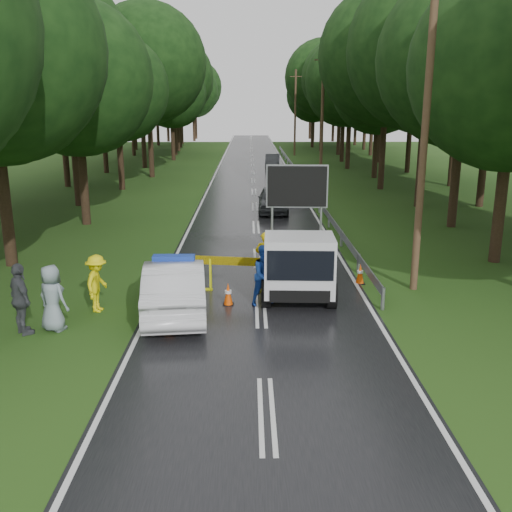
{
  "coord_description": "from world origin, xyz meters",
  "views": [
    {
      "loc": [
        -0.34,
        -16.25,
        6.04
      ],
      "look_at": [
        -0.12,
        1.51,
        1.3
      ],
      "focal_mm": 40.0,
      "sensor_mm": 36.0,
      "label": 1
    }
  ],
  "objects_px": {
    "civilian": "(266,275)",
    "queue_car_fourth": "(272,161)",
    "work_truck": "(297,261)",
    "queue_car_first": "(273,199)",
    "queue_car_second": "(292,185)",
    "barrier": "(235,266)",
    "officer": "(265,258)",
    "police_sedan": "(175,287)",
    "queue_car_third": "(287,175)"
  },
  "relations": [
    {
      "from": "work_truck",
      "to": "civilian",
      "type": "bearing_deg",
      "value": -130.58
    },
    {
      "from": "officer",
      "to": "queue_car_fourth",
      "type": "relative_size",
      "value": 0.46
    },
    {
      "from": "queue_car_third",
      "to": "queue_car_fourth",
      "type": "bearing_deg",
      "value": 100.33
    },
    {
      "from": "queue_car_fourth",
      "to": "civilian",
      "type": "bearing_deg",
      "value": -89.86
    },
    {
      "from": "barrier",
      "to": "queue_car_third",
      "type": "xyz_separation_m",
      "value": [
        3.4,
        26.78,
        -0.22
      ]
    },
    {
      "from": "civilian",
      "to": "queue_car_second",
      "type": "height_order",
      "value": "civilian"
    },
    {
      "from": "barrier",
      "to": "work_truck",
      "type": "bearing_deg",
      "value": 6.08
    },
    {
      "from": "police_sedan",
      "to": "queue_car_fourth",
      "type": "height_order",
      "value": "police_sedan"
    },
    {
      "from": "queue_car_fourth",
      "to": "work_truck",
      "type": "bearing_deg",
      "value": -88.36
    },
    {
      "from": "queue_car_second",
      "to": "queue_car_fourth",
      "type": "relative_size",
      "value": 1.25
    },
    {
      "from": "civilian",
      "to": "queue_car_fourth",
      "type": "height_order",
      "value": "civilian"
    },
    {
      "from": "officer",
      "to": "civilian",
      "type": "distance_m",
      "value": 2.14
    },
    {
      "from": "queue_car_third",
      "to": "barrier",
      "type": "bearing_deg",
      "value": -90.0
    },
    {
      "from": "barrier",
      "to": "queue_car_first",
      "type": "relative_size",
      "value": 0.67
    },
    {
      "from": "queue_car_first",
      "to": "queue_car_second",
      "type": "relative_size",
      "value": 0.86
    },
    {
      "from": "queue_car_second",
      "to": "queue_car_third",
      "type": "distance_m",
      "value": 6.2
    },
    {
      "from": "barrier",
      "to": "queue_car_second",
      "type": "relative_size",
      "value": 0.58
    },
    {
      "from": "barrier",
      "to": "civilian",
      "type": "bearing_deg",
      "value": -43.5
    },
    {
      "from": "civilian",
      "to": "queue_car_second",
      "type": "xyz_separation_m",
      "value": [
        2.44,
        21.82,
        -0.23
      ]
    },
    {
      "from": "barrier",
      "to": "queue_car_fourth",
      "type": "bearing_deg",
      "value": 94.59
    },
    {
      "from": "police_sedan",
      "to": "queue_car_third",
      "type": "relative_size",
      "value": 1.03
    },
    {
      "from": "queue_car_first",
      "to": "queue_car_fourth",
      "type": "bearing_deg",
      "value": 89.36
    },
    {
      "from": "civilian",
      "to": "barrier",
      "type": "bearing_deg",
      "value": 97.12
    },
    {
      "from": "work_truck",
      "to": "queue_car_fourth",
      "type": "distance_m",
      "value": 38.65
    },
    {
      "from": "queue_car_second",
      "to": "queue_car_third",
      "type": "height_order",
      "value": "queue_car_second"
    },
    {
      "from": "police_sedan",
      "to": "civilian",
      "type": "xyz_separation_m",
      "value": [
        2.7,
        0.7,
        0.14
      ]
    },
    {
      "from": "officer",
      "to": "queue_car_second",
      "type": "distance_m",
      "value": 19.82
    },
    {
      "from": "work_truck",
      "to": "queue_car_third",
      "type": "distance_m",
      "value": 26.91
    },
    {
      "from": "police_sedan",
      "to": "queue_car_fourth",
      "type": "bearing_deg",
      "value": -102.49
    },
    {
      "from": "police_sedan",
      "to": "work_truck",
      "type": "bearing_deg",
      "value": -160.02
    },
    {
      "from": "officer",
      "to": "queue_car_third",
      "type": "relative_size",
      "value": 0.37
    },
    {
      "from": "work_truck",
      "to": "queue_car_second",
      "type": "xyz_separation_m",
      "value": [
        1.37,
        20.67,
        -0.37
      ]
    },
    {
      "from": "civilian",
      "to": "queue_car_first",
      "type": "height_order",
      "value": "civilian"
    },
    {
      "from": "queue_car_third",
      "to": "work_truck",
      "type": "bearing_deg",
      "value": -85.69
    },
    {
      "from": "work_truck",
      "to": "barrier",
      "type": "xyz_separation_m",
      "value": [
        -2.03,
        0.09,
        -0.18
      ]
    },
    {
      "from": "police_sedan",
      "to": "officer",
      "type": "relative_size",
      "value": 2.77
    },
    {
      "from": "work_truck",
      "to": "queue_car_fourth",
      "type": "relative_size",
      "value": 1.3
    },
    {
      "from": "barrier",
      "to": "officer",
      "type": "xyz_separation_m",
      "value": [
        0.99,
        0.9,
        0.01
      ]
    },
    {
      "from": "queue_car_fourth",
      "to": "queue_car_third",
      "type": "bearing_deg",
      "value": -84.17
    },
    {
      "from": "barrier",
      "to": "queue_car_fourth",
      "type": "xyz_separation_m",
      "value": [
        2.76,
        38.55,
        -0.26
      ]
    },
    {
      "from": "officer",
      "to": "queue_car_second",
      "type": "relative_size",
      "value": 0.37
    },
    {
      "from": "police_sedan",
      "to": "queue_car_first",
      "type": "distance_m",
      "value": 16.91
    },
    {
      "from": "barrier",
      "to": "civilian",
      "type": "xyz_separation_m",
      "value": [
        0.96,
        -1.24,
        0.04
      ]
    },
    {
      "from": "civilian",
      "to": "officer",
      "type": "bearing_deg",
      "value": 58.4
    },
    {
      "from": "officer",
      "to": "queue_car_first",
      "type": "xyz_separation_m",
      "value": [
        0.86,
        13.68,
        -0.19
      ]
    },
    {
      "from": "police_sedan",
      "to": "barrier",
      "type": "bearing_deg",
      "value": -138.07
    },
    {
      "from": "police_sedan",
      "to": "queue_car_second",
      "type": "distance_m",
      "value": 23.1
    },
    {
      "from": "queue_car_first",
      "to": "queue_car_second",
      "type": "xyz_separation_m",
      "value": [
        1.55,
        6.0,
        -0.01
      ]
    },
    {
      "from": "police_sedan",
      "to": "work_truck",
      "type": "xyz_separation_m",
      "value": [
        3.77,
        1.85,
        0.28
      ]
    },
    {
      "from": "officer",
      "to": "queue_car_third",
      "type": "height_order",
      "value": "officer"
    }
  ]
}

